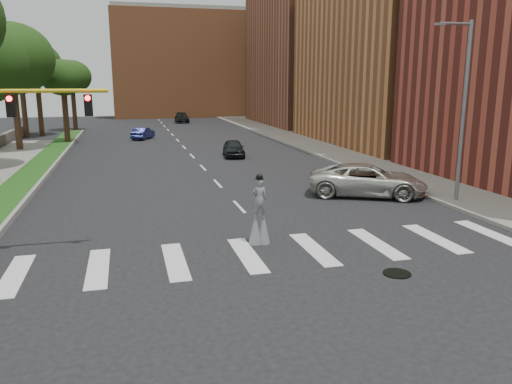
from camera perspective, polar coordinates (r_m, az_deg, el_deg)
name	(u,v)px	position (r m, az deg, el deg)	size (l,w,h in m)	color
ground_plane	(290,261)	(17.54, 3.88, -7.90)	(160.00, 160.00, 0.00)	black
grass_median	(32,173)	(36.61, -24.18, 1.98)	(2.00, 60.00, 0.25)	#1A4714
median_curb	(49,172)	(36.45, -22.56, 2.10)	(0.20, 60.00, 0.28)	gray
sidewalk_right	(335,151)	(44.71, 9.01, 4.60)	(5.00, 90.00, 0.18)	gray
manhole	(397,273)	(17.02, 15.81, -8.95)	(0.90, 0.90, 0.04)	black
building_mid	(409,20)	(53.44, 17.09, 18.29)	(16.00, 22.00, 24.00)	#B9683A
building_far	(318,54)	(74.83, 7.06, 15.37)	(16.00, 22.00, 20.00)	brown
building_backdrop	(186,66)	(94.30, -7.95, 14.12)	(26.00, 14.00, 18.00)	#B9683A
streetlight	(462,107)	(26.99, 22.53, 8.99)	(2.05, 0.20, 9.00)	slate
stilt_performer	(259,218)	(19.06, 0.38, -2.97)	(0.84, 0.55, 2.74)	#352015
suv_crossing	(368,180)	(27.86, 12.66, 1.35)	(2.89, 6.27, 1.74)	beige
car_near	(234,148)	(41.70, -2.58, 5.02)	(1.64, 4.08, 1.39)	black
car_mid	(143,133)	(55.88, -12.78, 6.56)	(1.34, 3.84, 1.27)	navy
car_far	(182,118)	(78.04, -8.47, 8.39)	(2.03, 5.00, 1.45)	black
tree_4	(11,59)	(49.45, -26.22, 13.48)	(7.31, 7.31, 11.17)	#352015
tree_5	(19,58)	(61.46, -25.46, 13.65)	(6.82, 6.82, 11.55)	#352015
tree_6	(63,79)	(53.35, -21.22, 11.98)	(4.12, 4.12, 8.26)	#352015
tree_7	(72,77)	(68.23, -20.31, 12.20)	(4.80, 4.80, 8.78)	#352015
tree_8	(36,64)	(62.91, -23.87, 13.25)	(5.55, 5.55, 10.51)	#352015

